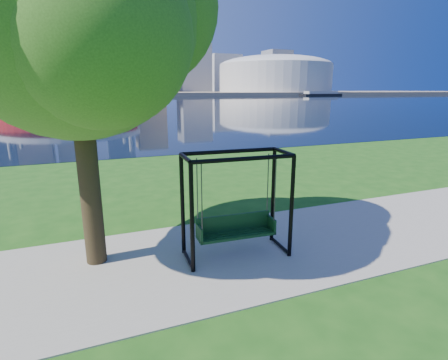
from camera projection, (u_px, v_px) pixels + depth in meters
ground at (229, 244)px, 8.38m from camera, size 900.00×900.00×0.00m
path at (237, 252)px, 7.93m from camera, size 120.00×4.00×0.03m
river at (93, 103)px, 100.14m from camera, size 900.00×180.00×0.02m
far_bank at (85, 93)px, 283.41m from camera, size 900.00×228.00×2.00m
stadium at (67, 72)px, 212.64m from camera, size 83.00×83.00×32.00m
arena at (275, 73)px, 264.10m from camera, size 84.00×84.00×26.56m
skyline at (75, 49)px, 285.19m from camera, size 392.00×66.00×96.50m
swing at (236, 207)px, 7.56m from camera, size 2.32×1.11×2.32m
park_tree at (69, 7)px, 6.27m from camera, size 5.84×5.28×7.26m
barge at (321, 94)px, 222.61m from camera, size 27.98×7.89×2.79m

